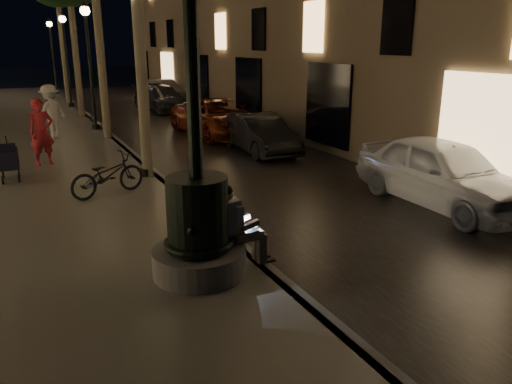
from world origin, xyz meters
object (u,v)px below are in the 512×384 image
stroller (8,159)px  pedestrian_red (42,132)px  car_rear (161,98)px  bicycle (107,175)px  car_third (219,117)px  lamp_curb_c (65,48)px  lamp_curb_d (52,47)px  pedestrian_white (51,111)px  fountain_lamppost (198,210)px  car_fifth (163,91)px  seated_man_laptop (236,223)px  lamp_curb_b (89,50)px  car_second (260,134)px  lamp_curb_a (138,55)px  car_front (443,172)px

stroller → pedestrian_red: (0.90, 1.44, 0.38)m
car_rear → bicycle: car_rear is taller
bicycle → car_rear: bearing=-38.8°
car_third → pedestrian_red: 7.28m
lamp_curb_c → lamp_curb_d: same height
stroller → pedestrian_white: size_ratio=0.58×
fountain_lamppost → car_fifth: (6.11, 23.35, -0.53)m
seated_man_laptop → lamp_curb_d: bearing=89.8°
car_fifth → pedestrian_red: 16.74m
lamp_curb_c → pedestrian_red: (-2.26, -13.53, -2.10)m
lamp_curb_b → stroller: size_ratio=4.36×
stroller → seated_man_laptop: bearing=-65.3°
car_second → bicycle: (-5.52, -3.38, 0.03)m
lamp_curb_a → lamp_curb_b: bearing=90.0°
fountain_lamppost → stroller: (-2.46, 7.04, -0.46)m
lamp_curb_d → pedestrian_red: size_ratio=2.58×
seated_man_laptop → pedestrian_red: bearing=104.4°
car_third → bicycle: bearing=-132.2°
car_third → bicycle: size_ratio=2.86×
lamp_curb_c → car_rear: lamp_curb_c is taller
lamp_curb_d → car_front: bearing=-79.2°
car_third → pedestrian_white: bearing=164.4°
car_second → car_third: size_ratio=0.76×
lamp_curb_b → bicycle: size_ratio=2.71×
lamp_curb_d → car_rear: lamp_curb_d is taller
seated_man_laptop → pedestrian_red: pedestrian_red is taller
seated_man_laptop → stroller: bearing=113.6°
car_third → car_fifth: (1.11, 11.76, -0.03)m
car_third → car_second: bearing=-93.0°
car_front → lamp_curb_b: bearing=114.3°
lamp_curb_b → lamp_curb_d: bearing=90.0°
seated_man_laptop → pedestrian_red: (-2.17, 8.47, 0.23)m
lamp_curb_b → seated_man_laptop: bearing=-90.4°
lamp_curb_d → bicycle: bearing=-92.7°
lamp_curb_b → car_front: size_ratio=1.07×
stroller → car_third: car_third is taller
car_rear → lamp_curb_d: bearing=106.9°
fountain_lamppost → stroller: size_ratio=4.72×
lamp_curb_a → car_fifth: (5.41, 17.35, -2.55)m
stroller → bicycle: (1.98, -2.34, -0.08)m
seated_man_laptop → lamp_curb_c: size_ratio=0.28×
fountain_lamppost → car_rear: bearing=75.8°
fountain_lamppost → car_rear: (5.00, 19.73, -0.55)m
car_front → lamp_curb_a: bearing=140.3°
fountain_lamppost → car_rear: fountain_lamppost is taller
lamp_curb_d → bicycle: lamp_curb_d is taller
fountain_lamppost → lamp_curb_c: size_ratio=1.08×
car_second → car_fifth: car_fifth is taller
car_fifth → car_second: bearing=-97.6°
lamp_curb_b → lamp_curb_d: same height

